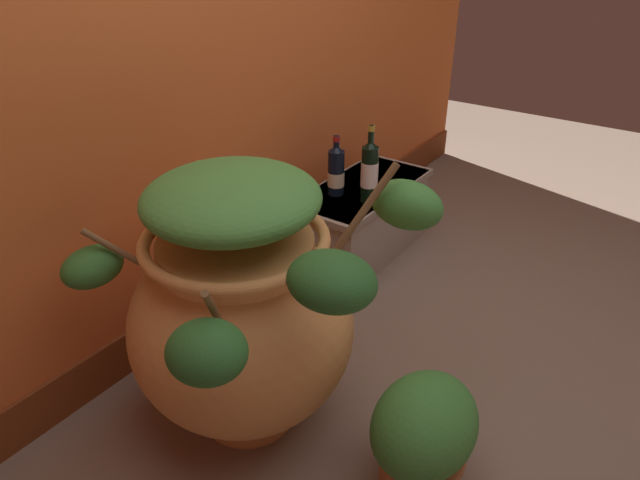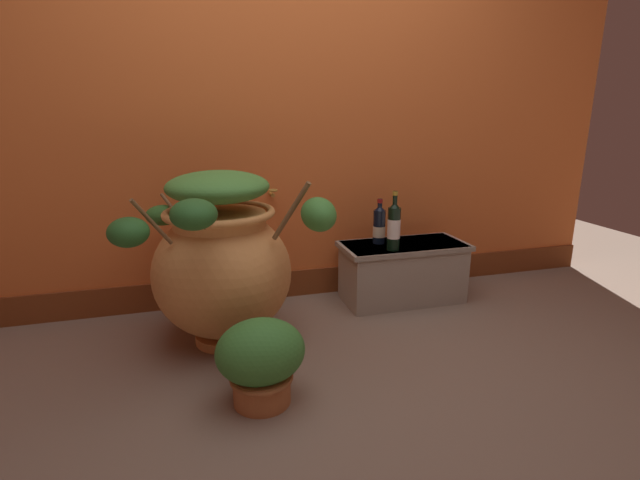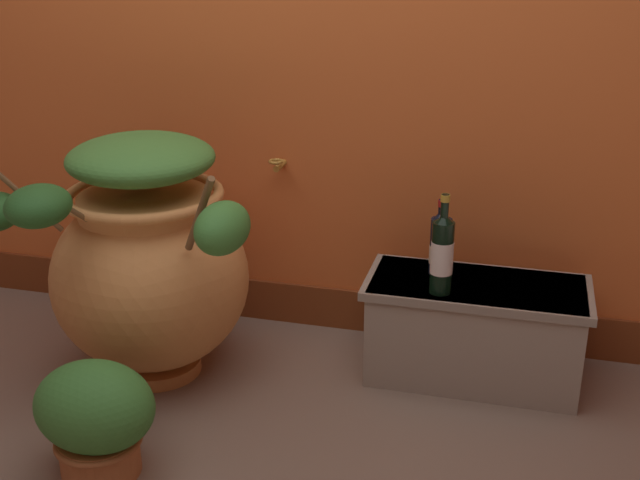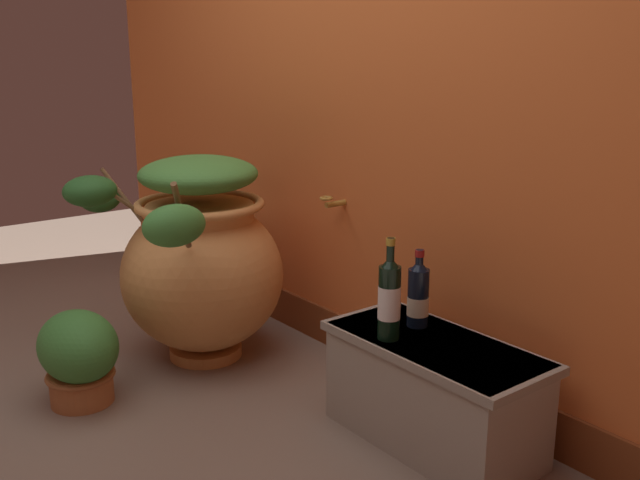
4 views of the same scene
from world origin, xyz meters
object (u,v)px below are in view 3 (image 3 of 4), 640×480
object	(u,v)px
wine_bottle_middle	(442,252)
terracotta_urn	(148,261)
wine_bottle_left	(440,242)
potted_shrub	(96,417)

from	to	relation	value
wine_bottle_middle	terracotta_urn	bearing A→B (deg)	-170.95
wine_bottle_middle	wine_bottle_left	bearing A→B (deg)	98.15
terracotta_urn	potted_shrub	world-z (taller)	terracotta_urn
wine_bottle_left	wine_bottle_middle	bearing A→B (deg)	-81.85
wine_bottle_left	terracotta_urn	bearing A→B (deg)	-161.89
terracotta_urn	wine_bottle_middle	size ratio (longest dim) A/B	2.74
potted_shrub	wine_bottle_middle	bearing A→B (deg)	39.15
wine_bottle_left	potted_shrub	bearing A→B (deg)	-134.52
terracotta_urn	wine_bottle_middle	bearing A→B (deg)	9.05
potted_shrub	terracotta_urn	bearing A→B (deg)	99.27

